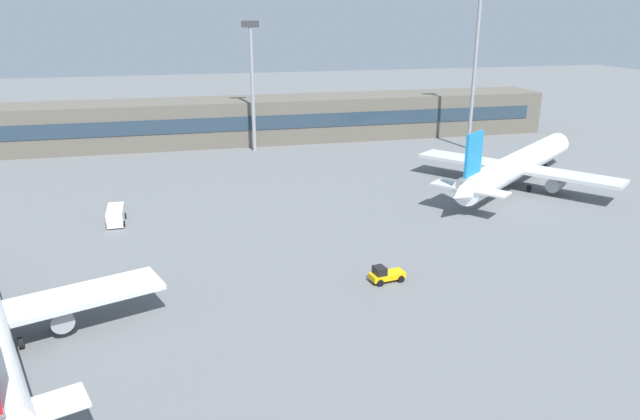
{
  "coord_description": "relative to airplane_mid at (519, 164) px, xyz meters",
  "views": [
    {
      "loc": [
        -10.33,
        -27.16,
        26.44
      ],
      "look_at": [
        5.73,
        40.0,
        3.0
      ],
      "focal_mm": 33.14,
      "sensor_mm": 36.0,
      "label": 1
    }
  ],
  "objects": [
    {
      "name": "ground_plane",
      "position": [
        -41.16,
        -13.33,
        -3.44
      ],
      "size": [
        400.0,
        400.0,
        0.0
      ],
      "primitive_type": "plane",
      "color": "slate"
    },
    {
      "name": "airplane_mid",
      "position": [
        0.0,
        0.0,
        0.0
      ],
      "size": [
        37.81,
        31.68,
        11.27
      ],
      "color": "white",
      "rests_on": "ground_plane"
    },
    {
      "name": "floodlight_tower_west",
      "position": [
        4.74,
        26.07,
        13.99
      ],
      "size": [
        3.2,
        0.8,
        30.67
      ],
      "color": "gray",
      "rests_on": "ground_plane"
    },
    {
      "name": "floodlight_tower_east",
      "position": [
        -37.42,
        34.12,
        10.85
      ],
      "size": [
        3.2,
        0.8,
        24.58
      ],
      "color": "gray",
      "rests_on": "ground_plane"
    },
    {
      "name": "service_van_white",
      "position": [
        -60.53,
        -3.71,
        -2.32
      ],
      "size": [
        2.41,
        5.24,
        2.08
      ],
      "color": "white",
      "rests_on": "ground_plane"
    },
    {
      "name": "terminal_building",
      "position": [
        -41.16,
        42.92,
        1.07
      ],
      "size": [
        137.29,
        12.13,
        9.0
      ],
      "color": "#5B564C",
      "rests_on": "ground_plane"
    },
    {
      "name": "baggage_tug_yellow",
      "position": [
        -32.21,
        -28.53,
        -2.64
      ],
      "size": [
        3.8,
        2.29,
        1.75
      ],
      "color": "#F2B20C",
      "rests_on": "ground_plane"
    }
  ]
}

